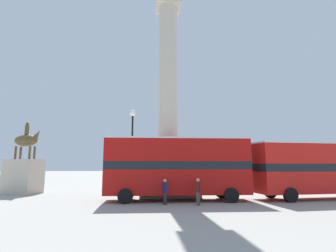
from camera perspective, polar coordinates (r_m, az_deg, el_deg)
ground_plane at (r=22.97m, az=0.00°, el=-14.83°), size 200.00×200.00×0.00m
monument_column at (r=23.12m, az=0.00°, el=0.45°), size 4.80×4.80×19.02m
bus_a at (r=23.62m, az=31.06°, el=-7.78°), size 11.56×3.55×4.20m
bus_b at (r=19.24m, az=1.96°, el=-8.66°), size 10.25×3.06×4.49m
equestrian_statue at (r=27.31m, az=-28.90°, el=-8.51°), size 3.44×2.92×6.48m
street_lamp at (r=21.26m, az=-7.81°, el=-3.62°), size 0.49×0.49×6.97m
pedestrian_near_lamp at (r=17.44m, az=-0.68°, el=-13.87°), size 0.30×0.46×1.62m
pedestrian_by_plinth at (r=17.23m, az=6.56°, el=-13.72°), size 0.38×0.47×1.69m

